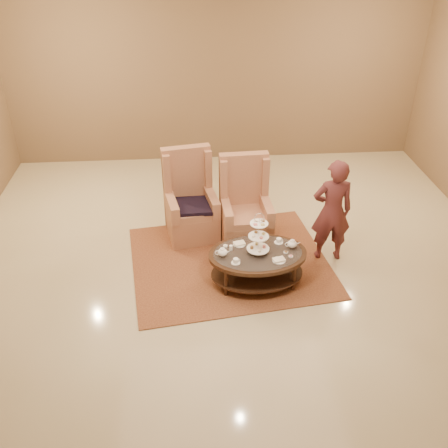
{
  "coord_description": "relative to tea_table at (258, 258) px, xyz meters",
  "views": [
    {
      "loc": [
        -0.58,
        -5.53,
        4.35
      ],
      "look_at": [
        -0.14,
        0.2,
        0.73
      ],
      "focal_mm": 40.0,
      "sensor_mm": 36.0,
      "label": 1
    }
  ],
  "objects": [
    {
      "name": "armchair_right",
      "position": [
        -0.05,
        1.09,
        0.05
      ],
      "size": [
        0.77,
        0.79,
        1.35
      ],
      "rotation": [
        0.0,
        0.0,
        0.05
      ],
      "color": "#B57755",
      "rests_on": "ground"
    },
    {
      "name": "person",
      "position": [
        1.11,
        0.51,
        0.38
      ],
      "size": [
        0.58,
        0.39,
        1.57
      ],
      "rotation": [
        0.0,
        0.0,
        3.12
      ],
      "color": "#582527",
      "rests_on": "ground"
    },
    {
      "name": "rug",
      "position": [
        -0.33,
        0.49,
        -0.4
      ],
      "size": [
        3.07,
        2.67,
        0.01
      ],
      "rotation": [
        0.0,
        0.0,
        0.13
      ],
      "color": "#955E34",
      "rests_on": "ground"
    },
    {
      "name": "ground",
      "position": [
        -0.28,
        0.16,
        -0.4
      ],
      "size": [
        8.0,
        8.0,
        0.0
      ],
      "primitive_type": "plane",
      "color": "beige",
      "rests_on": "ground"
    },
    {
      "name": "wall_back",
      "position": [
        -0.28,
        4.16,
        1.35
      ],
      "size": [
        8.0,
        0.04,
        3.5
      ],
      "primitive_type": "cube",
      "color": "brown",
      "rests_on": "ground"
    },
    {
      "name": "armchair_left",
      "position": [
        -0.87,
        1.33,
        0.06
      ],
      "size": [
        0.87,
        0.89,
        1.37
      ],
      "rotation": [
        0.0,
        0.0,
        0.18
      ],
      "color": "#B57755",
      "rests_on": "ground"
    },
    {
      "name": "tea_table",
      "position": [
        0.0,
        0.0,
        0.0
      ],
      "size": [
        1.36,
        0.97,
        1.11
      ],
      "rotation": [
        0.0,
        0.0,
        0.05
      ],
      "color": "black",
      "rests_on": "ground"
    },
    {
      "name": "ceiling",
      "position": [
        -0.28,
        0.16,
        -0.4
      ],
      "size": [
        8.0,
        8.0,
        0.02
      ],
      "primitive_type": "cube",
      "color": "silver",
      "rests_on": "ground"
    }
  ]
}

